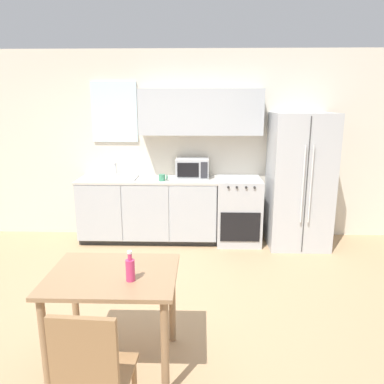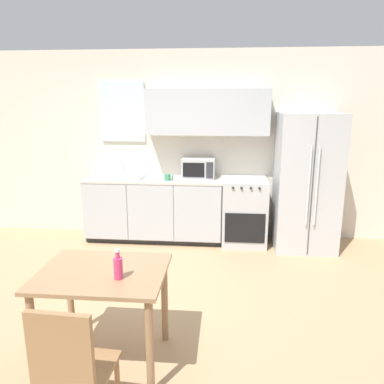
{
  "view_description": "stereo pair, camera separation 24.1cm",
  "coord_description": "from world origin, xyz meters",
  "px_view_note": "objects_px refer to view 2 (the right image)",
  "views": [
    {
      "loc": [
        0.5,
        -3.34,
        2.0
      ],
      "look_at": [
        0.39,
        0.53,
        1.05
      ],
      "focal_mm": 35.0,
      "sensor_mm": 36.0,
      "label": 1
    },
    {
      "loc": [
        0.74,
        -3.32,
        2.0
      ],
      "look_at": [
        0.39,
        0.53,
        1.05
      ],
      "focal_mm": 35.0,
      "sensor_mm": 36.0,
      "label": 2
    }
  ],
  "objects_px": {
    "coffee_mug": "(168,177)",
    "dining_table": "(103,287)",
    "oven_range": "(244,212)",
    "microwave": "(198,168)",
    "dining_chair_near": "(70,368)",
    "drink_bottle": "(118,267)",
    "refrigerator": "(306,182)"
  },
  "relations": [
    {
      "from": "microwave",
      "to": "drink_bottle",
      "type": "xyz_separation_m",
      "value": [
        -0.36,
        -2.88,
        -0.2
      ]
    },
    {
      "from": "microwave",
      "to": "coffee_mug",
      "type": "distance_m",
      "value": 0.48
    },
    {
      "from": "refrigerator",
      "to": "coffee_mug",
      "type": "relative_size",
      "value": 14.98
    },
    {
      "from": "microwave",
      "to": "drink_bottle",
      "type": "relative_size",
      "value": 2.1
    },
    {
      "from": "refrigerator",
      "to": "drink_bottle",
      "type": "height_order",
      "value": "refrigerator"
    },
    {
      "from": "dining_table",
      "to": "drink_bottle",
      "type": "distance_m",
      "value": 0.29
    },
    {
      "from": "microwave",
      "to": "coffee_mug",
      "type": "relative_size",
      "value": 3.78
    },
    {
      "from": "coffee_mug",
      "to": "dining_table",
      "type": "distance_m",
      "value": 2.56
    },
    {
      "from": "microwave",
      "to": "coffee_mug",
      "type": "height_order",
      "value": "microwave"
    },
    {
      "from": "drink_bottle",
      "to": "microwave",
      "type": "bearing_deg",
      "value": 82.9
    },
    {
      "from": "oven_range",
      "to": "refrigerator",
      "type": "bearing_deg",
      "value": -4.2
    },
    {
      "from": "coffee_mug",
      "to": "dining_table",
      "type": "height_order",
      "value": "coffee_mug"
    },
    {
      "from": "microwave",
      "to": "dining_chair_near",
      "type": "distance_m",
      "value": 3.59
    },
    {
      "from": "refrigerator",
      "to": "dining_chair_near",
      "type": "relative_size",
      "value": 1.98
    },
    {
      "from": "coffee_mug",
      "to": "drink_bottle",
      "type": "relative_size",
      "value": 0.56
    },
    {
      "from": "dining_table",
      "to": "dining_chair_near",
      "type": "relative_size",
      "value": 1.01
    },
    {
      "from": "microwave",
      "to": "dining_chair_near",
      "type": "xyz_separation_m",
      "value": [
        -0.47,
        -3.52,
        -0.52
      ]
    },
    {
      "from": "dining_table",
      "to": "drink_bottle",
      "type": "height_order",
      "value": "drink_bottle"
    },
    {
      "from": "oven_range",
      "to": "coffee_mug",
      "type": "height_order",
      "value": "coffee_mug"
    },
    {
      "from": "oven_range",
      "to": "drink_bottle",
      "type": "height_order",
      "value": "drink_bottle"
    },
    {
      "from": "dining_chair_near",
      "to": "microwave",
      "type": "bearing_deg",
      "value": 85.68
    },
    {
      "from": "coffee_mug",
      "to": "refrigerator",
      "type": "bearing_deg",
      "value": 1.44
    },
    {
      "from": "dining_table",
      "to": "drink_bottle",
      "type": "relative_size",
      "value": 4.25
    },
    {
      "from": "oven_range",
      "to": "drink_bottle",
      "type": "xyz_separation_m",
      "value": [
        -1.02,
        -2.76,
        0.39
      ]
    },
    {
      "from": "oven_range",
      "to": "microwave",
      "type": "bearing_deg",
      "value": 169.54
    },
    {
      "from": "oven_range",
      "to": "dining_chair_near",
      "type": "distance_m",
      "value": 3.58
    },
    {
      "from": "refrigerator",
      "to": "microwave",
      "type": "relative_size",
      "value": 3.96
    },
    {
      "from": "coffee_mug",
      "to": "dining_chair_near",
      "type": "distance_m",
      "value": 3.32
    },
    {
      "from": "microwave",
      "to": "coffee_mug",
      "type": "bearing_deg",
      "value": -150.45
    },
    {
      "from": "dining_chair_near",
      "to": "drink_bottle",
      "type": "relative_size",
      "value": 4.2
    },
    {
      "from": "oven_range",
      "to": "coffee_mug",
      "type": "relative_size",
      "value": 7.57
    },
    {
      "from": "coffee_mug",
      "to": "oven_range",
      "type": "bearing_deg",
      "value": 5.74
    }
  ]
}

